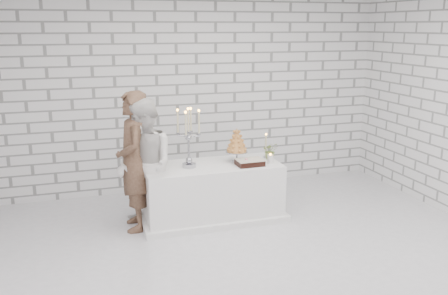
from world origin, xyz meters
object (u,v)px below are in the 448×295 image
cake_table (212,192)px  candelabra (189,138)px  croquembouche (237,145)px  bride (145,166)px  groom (133,162)px

cake_table → candelabra: 0.83m
croquembouche → candelabra: bearing=-174.6°
bride → cake_table: bearing=76.6°
groom → candelabra: bearing=91.2°
cake_table → candelabra: size_ratio=2.30×
cake_table → croquembouche: croquembouche is taller
bride → candelabra: bearing=77.9°
bride → candelabra: (0.58, 0.07, 0.30)m
cake_table → bride: (-0.89, -0.09, 0.47)m
bride → croquembouche: bride is taller
groom → croquembouche: size_ratio=3.83×
cake_table → groom: 1.14m
candelabra → croquembouche: (0.67, 0.06, -0.16)m
cake_table → candelabra: bearing=-176.6°
croquembouche → bride: bearing=-173.7°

